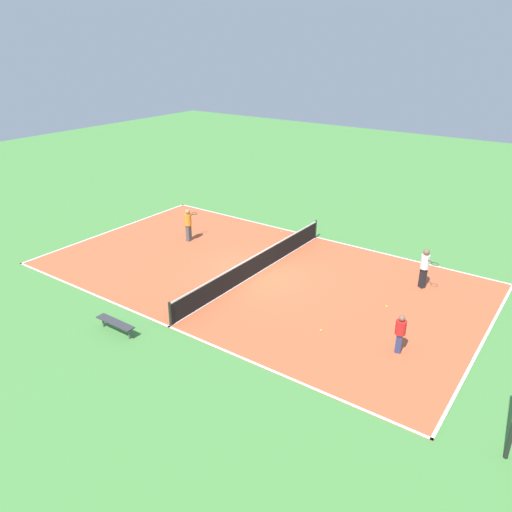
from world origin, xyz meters
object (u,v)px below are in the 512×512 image
Objects in this scene: tennis_ball_left_sideline at (321,330)px; player_coach_red at (400,332)px; player_center_orange at (188,223)px; player_near_white at (425,266)px; tennis_ball_midcourt at (281,232)px; bench at (115,323)px; tennis_net at (256,264)px; tennis_ball_far_baseline at (387,306)px.

player_coach_red is at bearing 98.10° from tennis_ball_left_sideline.
player_center_orange reaches higher than player_coach_red.
player_near_white is 8.81m from tennis_ball_midcourt.
tennis_ball_left_sideline is at bearing 35.85° from bench.
tennis_net is 162.93× the size of tennis_ball_far_baseline.
tennis_net is at bearing 79.33° from bench.
tennis_ball_midcourt is at bearing 92.85° from bench.
tennis_ball_midcourt is (-3.82, 3.32, -0.97)m from player_center_orange.
player_center_orange is 25.62× the size of tennis_ball_far_baseline.
player_center_orange is 25.62× the size of tennis_ball_midcourt.
player_near_white reaches higher than player_center_orange.
tennis_ball_left_sideline is at bearing -117.43° from player_center_orange.
player_center_orange reaches higher than tennis_ball_far_baseline.
player_near_white reaches higher than tennis_ball_far_baseline.
player_near_white is 5.31m from player_coach_red.
tennis_net is 6.44× the size of bench.
bench is at bearing -160.98° from player_center_orange.
tennis_ball_far_baseline is at bearing 45.52° from bench.
tennis_net is 6.36× the size of player_center_orange.
player_center_orange is at bearing -93.62° from tennis_ball_far_baseline.
player_coach_red is 20.89× the size of tennis_ball_far_baseline.
bench is 9.12m from player_center_orange.
tennis_ball_far_baseline is (4.54, 7.96, 0.00)m from tennis_ball_midcourt.
player_near_white reaches higher than tennis_net.
bench is 12.78m from player_near_white.
player_coach_red is at bearing 28.65° from tennis_ball_far_baseline.
bench is 12.05m from tennis_ball_midcourt.
player_near_white is at bearing 175.89° from player_coach_red.
tennis_ball_left_sideline is (2.58, 4.76, -0.47)m from tennis_net.
player_center_orange reaches higher than bench.
player_near_white is (-10.01, 7.92, 0.66)m from bench.
tennis_ball_left_sideline is at bearing -96.04° from player_coach_red.
tennis_net reaches higher than bench.
tennis_ball_midcourt is at bearing -47.49° from player_center_orange.
player_center_orange is (-8.21, -3.92, 0.64)m from bench.
tennis_ball_left_sideline is (7.65, 6.67, 0.00)m from tennis_ball_midcourt.
tennis_ball_left_sideline is (3.82, 9.99, -0.97)m from player_center_orange.
player_center_orange is 5.16m from tennis_ball_midcourt.
player_center_orange is 13.22m from player_coach_red.
tennis_ball_far_baseline is (-0.52, 6.05, -0.47)m from tennis_net.
tennis_ball_left_sideline is (-4.39, 6.07, -0.33)m from bench.
player_near_white reaches higher than tennis_ball_midcourt.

